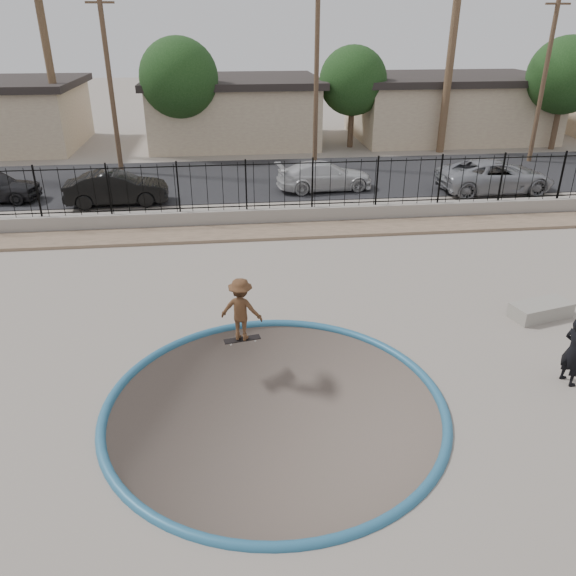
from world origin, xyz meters
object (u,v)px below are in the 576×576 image
(skater, at_px, (241,313))
(car_d, at_px, (495,176))
(skateboard, at_px, (242,339))
(videographer, at_px, (574,351))
(concrete_ledge, at_px, (541,310))
(car_b, at_px, (117,188))
(car_c, at_px, (325,176))

(skater, relative_size, car_d, 0.31)
(skateboard, distance_m, videographer, 7.41)
(concrete_ledge, distance_m, car_d, 12.13)
(skateboard, relative_size, car_b, 0.22)
(skater, bearing_deg, car_b, -49.51)
(concrete_ledge, bearing_deg, car_d, 70.71)
(skater, distance_m, concrete_ledge, 7.91)
(car_b, distance_m, car_c, 9.14)
(concrete_ledge, bearing_deg, videographer, -108.22)
(concrete_ledge, distance_m, car_b, 17.04)
(car_c, bearing_deg, videographer, -175.78)
(skater, height_order, car_b, skater)
(car_b, height_order, car_d, car_d)
(videographer, xyz_separation_m, car_b, (-11.67, 14.30, -0.06))
(car_d, bearing_deg, skater, 132.59)
(skater, relative_size, car_b, 0.38)
(skateboard, height_order, concrete_ledge, concrete_ledge)
(skater, height_order, videographer, skater)
(skateboard, distance_m, car_d, 16.76)
(concrete_ledge, bearing_deg, skateboard, -177.34)
(skater, distance_m, skateboard, 0.73)
(videographer, height_order, car_c, videographer)
(car_d, bearing_deg, car_c, 78.47)
(car_c, bearing_deg, car_b, 92.46)
(skateboard, xyz_separation_m, car_b, (-4.74, 11.80, 0.66))
(skateboard, distance_m, car_c, 13.75)
(car_b, bearing_deg, videographer, -144.12)
(skater, xyz_separation_m, car_b, (-4.74, 11.80, -0.06))
(skater, distance_m, car_d, 16.75)
(skateboard, height_order, car_d, car_d)
(skater, xyz_separation_m, car_c, (4.31, 13.04, -0.12))
(videographer, relative_size, concrete_ledge, 0.98)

